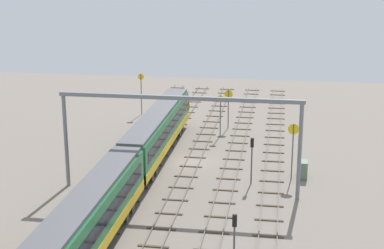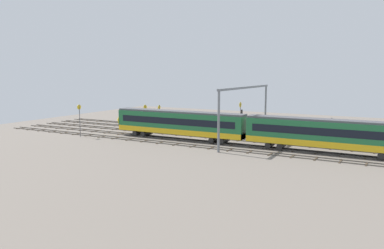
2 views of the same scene
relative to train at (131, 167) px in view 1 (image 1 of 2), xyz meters
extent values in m
plane|color=slate|center=(9.77, -4.24, -2.66)|extent=(93.94, 93.94, 0.00)
cube|color=#59544C|center=(9.77, -13.43, -2.58)|extent=(77.94, 0.07, 0.16)
cube|color=#59544C|center=(9.77, -12.00, -2.58)|extent=(77.94, 0.07, 0.16)
cube|color=#473828|center=(-6.72, -12.72, -2.62)|extent=(0.24, 2.40, 0.08)
cube|color=#473828|center=(-3.72, -12.72, -2.62)|extent=(0.24, 2.40, 0.08)
cube|color=#473828|center=(-0.72, -12.72, -2.62)|extent=(0.24, 2.40, 0.08)
cube|color=#473828|center=(2.27, -12.72, -2.62)|extent=(0.24, 2.40, 0.08)
cube|color=#473828|center=(5.27, -12.72, -2.62)|extent=(0.24, 2.40, 0.08)
cube|color=#473828|center=(8.27, -12.72, -2.62)|extent=(0.24, 2.40, 0.08)
cube|color=#473828|center=(11.27, -12.72, -2.62)|extent=(0.24, 2.40, 0.08)
cube|color=#473828|center=(14.26, -12.72, -2.62)|extent=(0.24, 2.40, 0.08)
cube|color=#473828|center=(17.26, -12.72, -2.62)|extent=(0.24, 2.40, 0.08)
cube|color=#473828|center=(20.26, -12.72, -2.62)|extent=(0.24, 2.40, 0.08)
cube|color=#473828|center=(23.26, -12.72, -2.62)|extent=(0.24, 2.40, 0.08)
cube|color=#473828|center=(26.26, -12.72, -2.62)|extent=(0.24, 2.40, 0.08)
cube|color=#473828|center=(29.25, -12.72, -2.62)|extent=(0.24, 2.40, 0.08)
cube|color=#473828|center=(32.25, -12.72, -2.62)|extent=(0.24, 2.40, 0.08)
cube|color=#473828|center=(35.25, -12.72, -2.62)|extent=(0.24, 2.40, 0.08)
cube|color=#473828|center=(38.25, -12.72, -2.62)|extent=(0.24, 2.40, 0.08)
cube|color=#473828|center=(41.24, -12.72, -2.62)|extent=(0.24, 2.40, 0.08)
cube|color=#473828|center=(44.24, -12.72, -2.62)|extent=(0.24, 2.40, 0.08)
cube|color=#473828|center=(47.24, -12.72, -2.62)|extent=(0.24, 2.40, 0.08)
cube|color=#59544C|center=(9.77, -9.20, -2.58)|extent=(77.94, 0.07, 0.16)
cube|color=#59544C|center=(9.77, -7.76, -2.58)|extent=(77.94, 0.07, 0.16)
cube|color=#473828|center=(-6.72, -8.48, -2.62)|extent=(0.24, 2.40, 0.08)
cube|color=#473828|center=(-3.72, -8.48, -2.62)|extent=(0.24, 2.40, 0.08)
cube|color=#473828|center=(-0.72, -8.48, -2.62)|extent=(0.24, 2.40, 0.08)
cube|color=#473828|center=(2.27, -8.48, -2.62)|extent=(0.24, 2.40, 0.08)
cube|color=#473828|center=(5.27, -8.48, -2.62)|extent=(0.24, 2.40, 0.08)
cube|color=#473828|center=(8.27, -8.48, -2.62)|extent=(0.24, 2.40, 0.08)
cube|color=#473828|center=(11.27, -8.48, -2.62)|extent=(0.24, 2.40, 0.08)
cube|color=#473828|center=(14.26, -8.48, -2.62)|extent=(0.24, 2.40, 0.08)
cube|color=#473828|center=(17.26, -8.48, -2.62)|extent=(0.24, 2.40, 0.08)
cube|color=#473828|center=(20.26, -8.48, -2.62)|extent=(0.24, 2.40, 0.08)
cube|color=#473828|center=(23.26, -8.48, -2.62)|extent=(0.24, 2.40, 0.08)
cube|color=#473828|center=(26.26, -8.48, -2.62)|extent=(0.24, 2.40, 0.08)
cube|color=#473828|center=(29.25, -8.48, -2.62)|extent=(0.24, 2.40, 0.08)
cube|color=#473828|center=(32.25, -8.48, -2.62)|extent=(0.24, 2.40, 0.08)
cube|color=#473828|center=(35.25, -8.48, -2.62)|extent=(0.24, 2.40, 0.08)
cube|color=#473828|center=(38.25, -8.48, -2.62)|extent=(0.24, 2.40, 0.08)
cube|color=#473828|center=(41.24, -8.48, -2.62)|extent=(0.24, 2.40, 0.08)
cube|color=#473828|center=(44.24, -8.48, -2.62)|extent=(0.24, 2.40, 0.08)
cube|color=#473828|center=(47.24, -8.48, -2.62)|extent=(0.24, 2.40, 0.08)
cube|color=#59544C|center=(9.77, -4.96, -2.58)|extent=(77.94, 0.07, 0.16)
cube|color=#59544C|center=(9.77, -3.52, -2.58)|extent=(77.94, 0.07, 0.16)
cube|color=#473828|center=(-9.72, -4.24, -2.62)|extent=(0.24, 2.40, 0.08)
cube|color=#473828|center=(-6.72, -4.24, -2.62)|extent=(0.24, 2.40, 0.08)
cube|color=#473828|center=(-3.72, -4.24, -2.62)|extent=(0.24, 2.40, 0.08)
cube|color=#473828|center=(-0.72, -4.24, -2.62)|extent=(0.24, 2.40, 0.08)
cube|color=#473828|center=(2.27, -4.24, -2.62)|extent=(0.24, 2.40, 0.08)
cube|color=#473828|center=(5.27, -4.24, -2.62)|extent=(0.24, 2.40, 0.08)
cube|color=#473828|center=(8.27, -4.24, -2.62)|extent=(0.24, 2.40, 0.08)
cube|color=#473828|center=(11.27, -4.24, -2.62)|extent=(0.24, 2.40, 0.08)
cube|color=#473828|center=(14.26, -4.24, -2.62)|extent=(0.24, 2.40, 0.08)
cube|color=#473828|center=(17.26, -4.24, -2.62)|extent=(0.24, 2.40, 0.08)
cube|color=#473828|center=(20.26, -4.24, -2.62)|extent=(0.24, 2.40, 0.08)
cube|color=#473828|center=(23.26, -4.24, -2.62)|extent=(0.24, 2.40, 0.08)
cube|color=#473828|center=(26.26, -4.24, -2.62)|extent=(0.24, 2.40, 0.08)
cube|color=#473828|center=(29.25, -4.24, -2.62)|extent=(0.24, 2.40, 0.08)
cube|color=#473828|center=(32.25, -4.24, -2.62)|extent=(0.24, 2.40, 0.08)
cube|color=#473828|center=(35.25, -4.24, -2.62)|extent=(0.24, 2.40, 0.08)
cube|color=#473828|center=(38.25, -4.24, -2.62)|extent=(0.24, 2.40, 0.08)
cube|color=#473828|center=(41.24, -4.24, -2.62)|extent=(0.24, 2.40, 0.08)
cube|color=#473828|center=(44.24, -4.24, -2.62)|extent=(0.24, 2.40, 0.08)
cube|color=#473828|center=(47.24, -4.24, -2.62)|extent=(0.24, 2.40, 0.08)
cube|color=#59544C|center=(9.77, -0.72, -2.58)|extent=(77.94, 0.07, 0.16)
cube|color=#59544C|center=(9.77, 0.72, -2.58)|extent=(77.94, 0.07, 0.16)
cube|color=#473828|center=(-8.09, 0.00, -2.62)|extent=(0.24, 2.40, 0.08)
cube|color=#473828|center=(-4.85, 0.00, -2.62)|extent=(0.24, 2.40, 0.08)
cube|color=#473828|center=(-1.60, 0.00, -2.62)|extent=(0.24, 2.40, 0.08)
cube|color=#473828|center=(1.65, 0.00, -2.62)|extent=(0.24, 2.40, 0.08)
cube|color=#473828|center=(4.90, 0.00, -2.62)|extent=(0.24, 2.40, 0.08)
cube|color=#473828|center=(8.14, 0.00, -2.62)|extent=(0.24, 2.40, 0.08)
cube|color=#473828|center=(11.39, 0.00, -2.62)|extent=(0.24, 2.40, 0.08)
cube|color=#473828|center=(14.64, 0.00, -2.62)|extent=(0.24, 2.40, 0.08)
cube|color=#473828|center=(17.89, 0.00, -2.62)|extent=(0.24, 2.40, 0.08)
cube|color=#473828|center=(21.13, 0.00, -2.62)|extent=(0.24, 2.40, 0.08)
cube|color=#473828|center=(24.38, 0.00, -2.62)|extent=(0.24, 2.40, 0.08)
cube|color=#473828|center=(27.63, 0.00, -2.62)|extent=(0.24, 2.40, 0.08)
cube|color=#473828|center=(30.88, 0.00, -2.62)|extent=(0.24, 2.40, 0.08)
cube|color=#473828|center=(34.13, 0.00, -2.62)|extent=(0.24, 2.40, 0.08)
cube|color=#473828|center=(37.37, 0.00, -2.62)|extent=(0.24, 2.40, 0.08)
cube|color=#473828|center=(40.62, 0.00, -2.62)|extent=(0.24, 2.40, 0.08)
cube|color=#473828|center=(43.87, 0.00, -2.62)|extent=(0.24, 2.40, 0.08)
cube|color=#473828|center=(47.12, 0.00, -2.62)|extent=(0.24, 2.40, 0.08)
cube|color=#59544C|center=(9.77, 3.52, -2.58)|extent=(77.94, 0.07, 0.16)
cube|color=#59544C|center=(9.77, 4.96, -2.58)|extent=(77.94, 0.07, 0.16)
cube|color=#473828|center=(-8.94, 4.24, -2.62)|extent=(0.24, 2.40, 0.08)
cube|color=#473828|center=(-5.82, 4.24, -2.62)|extent=(0.24, 2.40, 0.08)
cube|color=#473828|center=(-2.70, 4.24, -2.62)|extent=(0.24, 2.40, 0.08)
cube|color=#473828|center=(0.42, 4.24, -2.62)|extent=(0.24, 2.40, 0.08)
cube|color=#473828|center=(3.53, 4.24, -2.62)|extent=(0.24, 2.40, 0.08)
cube|color=#473828|center=(6.65, 4.24, -2.62)|extent=(0.24, 2.40, 0.08)
cube|color=#473828|center=(9.77, 4.24, -2.62)|extent=(0.24, 2.40, 0.08)
cube|color=#473828|center=(12.89, 4.24, -2.62)|extent=(0.24, 2.40, 0.08)
cube|color=#473828|center=(16.00, 4.24, -2.62)|extent=(0.24, 2.40, 0.08)
cube|color=#473828|center=(19.12, 4.24, -2.62)|extent=(0.24, 2.40, 0.08)
cube|color=#473828|center=(22.24, 4.24, -2.62)|extent=(0.24, 2.40, 0.08)
cube|color=#473828|center=(25.36, 4.24, -2.62)|extent=(0.24, 2.40, 0.08)
cube|color=#473828|center=(28.47, 4.24, -2.62)|extent=(0.24, 2.40, 0.08)
cube|color=#473828|center=(31.59, 4.24, -2.62)|extent=(0.24, 2.40, 0.08)
cube|color=#473828|center=(34.71, 4.24, -2.62)|extent=(0.24, 2.40, 0.08)
cube|color=#473828|center=(37.83, 4.24, -2.62)|extent=(0.24, 2.40, 0.08)
cube|color=#473828|center=(40.95, 4.24, -2.62)|extent=(0.24, 2.40, 0.08)
cube|color=#473828|center=(44.06, 4.24, -2.62)|extent=(0.24, 2.40, 0.08)
cube|color=#473828|center=(47.18, 4.24, -2.62)|extent=(0.24, 2.40, 0.08)
cube|color=#1E6638|center=(11.80, 0.00, 0.20)|extent=(24.00, 2.90, 3.60)
cube|color=gold|center=(11.80, 0.00, -1.15)|extent=(24.00, 2.94, 0.90)
cube|color=#4C4C51|center=(11.80, 0.00, 2.15)|extent=(24.00, 2.50, 0.30)
cube|color=black|center=(11.80, -1.46, 0.63)|extent=(22.00, 0.04, 1.10)
cube|color=black|center=(11.80, 1.46, 0.63)|extent=(22.00, 0.04, 1.10)
cylinder|color=black|center=(3.22, 0.00, -2.05)|extent=(0.90, 2.70, 0.90)
cylinder|color=black|center=(5.02, 0.00, -2.05)|extent=(0.90, 2.70, 0.90)
cylinder|color=black|center=(18.58, 0.00, -2.05)|extent=(0.90, 2.70, 0.90)
cylinder|color=black|center=(20.38, 0.00, -2.05)|extent=(0.90, 2.70, 0.90)
cube|color=#1E6638|center=(-13.00, 0.00, 0.20)|extent=(24.00, 2.90, 3.60)
cube|color=gold|center=(-13.00, 0.00, -1.15)|extent=(24.00, 2.94, 0.90)
cube|color=#4C4C51|center=(-13.00, 0.00, 2.15)|extent=(24.00, 2.50, 0.30)
cube|color=black|center=(-13.00, -1.46, 0.63)|extent=(22.00, 0.04, 1.10)
cube|color=black|center=(-13.00, 1.46, 0.63)|extent=(22.00, 0.04, 1.10)
cylinder|color=black|center=(-6.22, 0.00, -2.05)|extent=(0.90, 2.70, 0.90)
cylinder|color=black|center=(-4.42, 0.00, -2.05)|extent=(0.90, 2.70, 0.90)
cone|color=gold|center=(24.60, 0.00, 0.02)|extent=(1.60, 3.24, 3.24)
cylinder|color=slate|center=(1.28, -15.12, 1.77)|extent=(0.36, 0.36, 8.85)
cylinder|color=slate|center=(1.28, 6.55, 1.77)|extent=(0.36, 0.36, 8.85)
cube|color=slate|center=(1.28, -4.28, 6.36)|extent=(0.40, 22.27, 0.35)
cylinder|color=#4C4C51|center=(19.79, -6.07, -0.08)|extent=(0.12, 0.12, 5.15)
cylinder|color=yellow|center=(19.83, -6.07, 2.12)|extent=(0.05, 0.82, 0.82)
cube|color=black|center=(19.86, -6.07, 2.12)|extent=(0.02, 0.37, 0.12)
cylinder|color=#4C4C51|center=(23.57, -6.68, -0.15)|extent=(0.12, 0.12, 5.01)
cylinder|color=yellow|center=(23.61, -6.68, 1.87)|extent=(0.05, 1.08, 1.08)
cube|color=black|center=(23.64, -6.68, 1.87)|extent=(0.02, 0.49, 0.12)
cylinder|color=#4C4C51|center=(28.90, 6.08, 0.23)|extent=(0.12, 0.12, 5.77)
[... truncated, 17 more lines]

